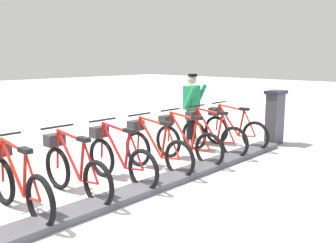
% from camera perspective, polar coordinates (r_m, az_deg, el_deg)
% --- Properties ---
extents(ground_plane, '(60.00, 60.00, 0.00)m').
position_cam_1_polar(ground_plane, '(5.34, -8.81, -12.53)').
color(ground_plane, beige).
extents(dock_rail_base, '(0.44, 9.23, 0.10)m').
position_cam_1_polar(dock_rail_base, '(5.32, -8.82, -12.03)').
color(dock_rail_base, '#47474C').
rests_on(dock_rail_base, ground).
extents(payment_kiosk, '(0.36, 0.52, 1.28)m').
position_cam_1_polar(payment_kiosk, '(9.00, 16.34, 0.77)').
color(payment_kiosk, '#38383D').
rests_on(payment_kiosk, ground).
extents(bike_docked_0, '(1.72, 0.54, 1.02)m').
position_cam_1_polar(bike_docked_0, '(8.52, 10.02, -1.09)').
color(bike_docked_0, black).
rests_on(bike_docked_0, ground).
extents(bike_docked_1, '(1.72, 0.54, 1.02)m').
position_cam_1_polar(bike_docked_1, '(7.84, 6.65, -1.95)').
color(bike_docked_1, black).
rests_on(bike_docked_1, ground).
extents(bike_docked_2, '(1.72, 0.54, 1.02)m').
position_cam_1_polar(bike_docked_2, '(7.19, 2.65, -2.97)').
color(bike_docked_2, black).
rests_on(bike_docked_2, ground).
extents(bike_docked_3, '(1.72, 0.54, 1.02)m').
position_cam_1_polar(bike_docked_3, '(6.59, -2.11, -4.16)').
color(bike_docked_3, black).
rests_on(bike_docked_3, ground).
extents(bike_docked_4, '(1.72, 0.54, 1.02)m').
position_cam_1_polar(bike_docked_4, '(6.05, -7.80, -5.53)').
color(bike_docked_4, black).
rests_on(bike_docked_4, ground).
extents(bike_docked_5, '(1.72, 0.54, 1.02)m').
position_cam_1_polar(bike_docked_5, '(5.58, -14.57, -7.09)').
color(bike_docked_5, black).
rests_on(bike_docked_5, ground).
extents(bike_docked_6, '(1.72, 0.54, 1.02)m').
position_cam_1_polar(bike_docked_6, '(5.20, -22.50, -8.78)').
color(bike_docked_6, black).
rests_on(bike_docked_6, ground).
extents(worker_near_rack, '(0.50, 0.67, 1.66)m').
position_cam_1_polar(worker_near_rack, '(8.77, 3.77, 2.52)').
color(worker_near_rack, white).
rests_on(worker_near_rack, ground).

